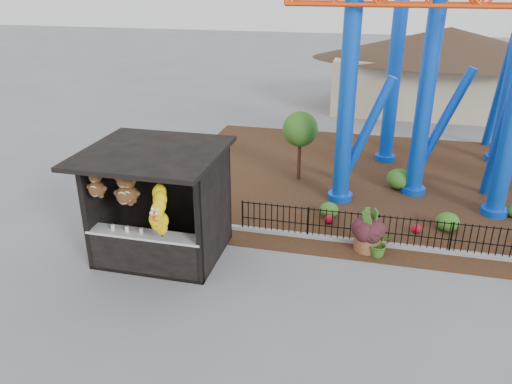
% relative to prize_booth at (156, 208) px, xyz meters
% --- Properties ---
extents(ground, '(120.00, 120.00, 0.00)m').
position_rel_prize_booth_xyz_m(ground, '(3.00, -0.91, -1.53)').
color(ground, slate).
rests_on(ground, ground).
extents(mulch_bed, '(18.00, 12.00, 0.02)m').
position_rel_prize_booth_xyz_m(mulch_bed, '(7.00, 7.09, -1.52)').
color(mulch_bed, '#331E11').
rests_on(mulch_bed, ground).
extents(curb, '(18.00, 0.18, 0.12)m').
position_rel_prize_booth_xyz_m(curb, '(7.00, 2.09, -1.47)').
color(curb, gray).
rests_on(curb, ground).
extents(prize_booth, '(3.50, 3.40, 3.12)m').
position_rel_prize_booth_xyz_m(prize_booth, '(0.00, 0.00, 0.00)').
color(prize_booth, black).
rests_on(prize_booth, ground).
extents(picket_fence, '(12.20, 0.06, 1.00)m').
position_rel_prize_booth_xyz_m(picket_fence, '(7.90, 2.09, -1.03)').
color(picket_fence, black).
rests_on(picket_fence, ground).
extents(roller_coaster, '(11.00, 6.37, 10.82)m').
position_rel_prize_booth_xyz_m(roller_coaster, '(8.11, 7.32, 4.91)').
color(roller_coaster, blue).
rests_on(roller_coaster, ground).
extents(terracotta_planter, '(0.96, 0.96, 0.54)m').
position_rel_prize_booth_xyz_m(terracotta_planter, '(5.54, 1.79, -1.26)').
color(terracotta_planter, brown).
rests_on(terracotta_planter, ground).
extents(planter_foliage, '(0.70, 0.70, 0.64)m').
position_rel_prize_booth_xyz_m(planter_foliage, '(5.54, 1.79, -0.67)').
color(planter_foliage, '#34151A').
rests_on(planter_foliage, terracotta_planter).
extents(potted_plant, '(0.78, 0.69, 0.79)m').
position_rel_prize_booth_xyz_m(potted_plant, '(5.87, 1.53, -1.13)').
color(potted_plant, '#245719').
rests_on(potted_plant, ground).
extents(landscaping, '(8.57, 4.32, 0.74)m').
position_rel_prize_booth_xyz_m(landscaping, '(7.53, 5.10, -1.22)').
color(landscaping, '#2E5E1B').
rests_on(landscaping, mulch_bed).
extents(pavilion, '(15.00, 15.00, 4.80)m').
position_rel_prize_booth_xyz_m(pavilion, '(9.00, 19.09, 1.53)').
color(pavilion, '#BFAD8C').
rests_on(pavilion, ground).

